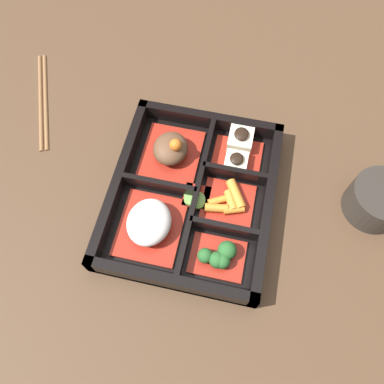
% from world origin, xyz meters
% --- Properties ---
extents(ground_plane, '(3.00, 3.00, 0.00)m').
position_xyz_m(ground_plane, '(0.00, 0.00, 0.00)').
color(ground_plane, '#4C3523').
extents(bento_base, '(0.29, 0.24, 0.01)m').
position_xyz_m(bento_base, '(0.00, 0.00, 0.01)').
color(bento_base, black).
rests_on(bento_base, ground_plane).
extents(bento_rim, '(0.29, 0.24, 0.04)m').
position_xyz_m(bento_rim, '(-0.00, -0.00, 0.02)').
color(bento_rim, black).
rests_on(bento_rim, ground_plane).
extents(bowl_rice, '(0.11, 0.09, 0.04)m').
position_xyz_m(bowl_rice, '(-0.06, 0.05, 0.03)').
color(bowl_rice, maroon).
rests_on(bowl_rice, bento_base).
extents(bowl_stew, '(0.11, 0.09, 0.05)m').
position_xyz_m(bowl_stew, '(0.06, 0.05, 0.03)').
color(bowl_stew, maroon).
rests_on(bowl_stew, bento_base).
extents(bowl_greens, '(0.06, 0.08, 0.03)m').
position_xyz_m(bowl_greens, '(-0.09, -0.06, 0.02)').
color(bowl_greens, maroon).
rests_on(bowl_greens, bento_base).
extents(bowl_carrots, '(0.07, 0.08, 0.02)m').
position_xyz_m(bowl_carrots, '(-0.00, -0.06, 0.02)').
color(bowl_carrots, maroon).
rests_on(bowl_carrots, bento_base).
extents(bowl_tofu, '(0.08, 0.08, 0.03)m').
position_xyz_m(bowl_tofu, '(0.09, -0.06, 0.02)').
color(bowl_tofu, maroon).
rests_on(bowl_tofu, bento_base).
extents(bowl_pickles, '(0.04, 0.04, 0.01)m').
position_xyz_m(bowl_pickles, '(-0.01, -0.01, 0.02)').
color(bowl_pickles, maroon).
rests_on(bowl_pickles, bento_base).
extents(tea_cup, '(0.09, 0.09, 0.05)m').
position_xyz_m(tea_cup, '(0.05, -0.27, 0.03)').
color(tea_cup, '#2D2823').
rests_on(tea_cup, ground_plane).
extents(chopsticks, '(0.21, 0.10, 0.01)m').
position_xyz_m(chopsticks, '(0.13, 0.30, 0.00)').
color(chopsticks, brown).
rests_on(chopsticks, ground_plane).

